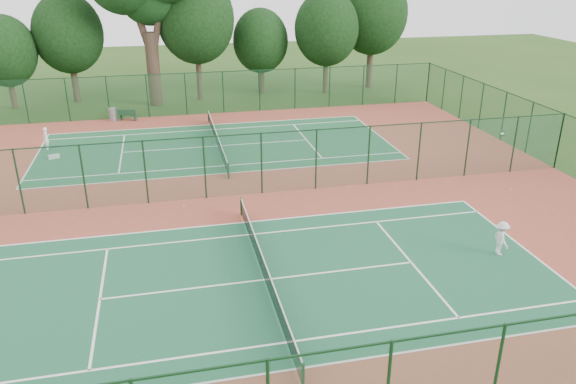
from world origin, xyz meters
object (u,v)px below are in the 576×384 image
(player_near, at_px, (501,238))
(trash_bin, at_px, (113,115))
(kit_bag, at_px, (54,157))
(bench, at_px, (127,115))
(player_far, at_px, (46,138))

(player_near, xyz_separation_m, trash_bin, (-17.92, 26.56, -0.27))
(player_near, xyz_separation_m, kit_bag, (-21.12, 17.88, -0.66))
(trash_bin, bearing_deg, kit_bag, -110.28)
(player_near, distance_m, bench, 31.28)
(bench, relative_size, kit_bag, 2.26)
(player_near, height_order, trash_bin, player_near)
(trash_bin, bearing_deg, player_far, -121.18)
(player_near, bearing_deg, kit_bag, 54.14)
(player_far, xyz_separation_m, bench, (5.10, 6.36, -0.30))
(player_far, bearing_deg, kit_bag, 6.70)
(trash_bin, xyz_separation_m, bench, (1.15, -0.16, -0.04))
(player_near, xyz_separation_m, bench, (-16.77, 26.40, -0.31))
(player_near, relative_size, player_far, 1.02)
(player_near, bearing_deg, trash_bin, 38.39)
(trash_bin, distance_m, bench, 1.16)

